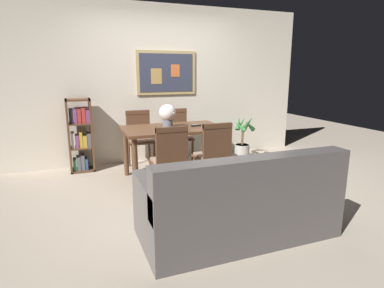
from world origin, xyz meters
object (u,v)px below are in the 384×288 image
(potted_ivy, at_px, (223,143))
(dining_chair_far_right, at_px, (178,132))
(dining_chair_near_left, at_px, (170,156))
(leather_couch, at_px, (239,206))
(dining_chair_near_right, at_px, (214,151))
(bookshelf, at_px, (80,136))
(dining_table, at_px, (173,134))
(dining_chair_far_left, at_px, (140,134))
(tv_remote, at_px, (196,125))
(flower_vase, at_px, (168,114))
(potted_palm, at_px, (243,143))

(potted_ivy, bearing_deg, dining_chair_far_right, -172.01)
(dining_chair_far_right, bearing_deg, dining_chair_near_left, -111.88)
(dining_chair_far_right, height_order, leather_couch, dining_chair_far_right)
(leather_couch, bearing_deg, dining_chair_near_right, 77.03)
(dining_chair_far_right, bearing_deg, bookshelf, 176.20)
(dining_table, bearing_deg, dining_chair_near_left, -110.92)
(dining_chair_near_right, bearing_deg, dining_chair_far_right, 90.08)
(dining_table, distance_m, leather_couch, 1.88)
(leather_couch, distance_m, potted_ivy, 2.93)
(dining_chair_far_left, bearing_deg, dining_chair_near_right, -65.74)
(dining_chair_near_left, distance_m, tv_remote, 0.98)
(dining_table, bearing_deg, bookshelf, 146.48)
(potted_ivy, relative_size, flower_vase, 1.40)
(dining_chair_far_left, distance_m, potted_palm, 1.82)
(potted_ivy, relative_size, tv_remote, 2.92)
(potted_ivy, height_order, flower_vase, flower_vase)
(dining_table, bearing_deg, flower_vase, -159.60)
(dining_table, relative_size, dining_chair_far_right, 1.56)
(leather_couch, height_order, flower_vase, flower_vase)
(dining_chair_near_left, relative_size, bookshelf, 0.81)
(dining_chair_near_left, relative_size, potted_ivy, 1.94)
(dining_table, relative_size, dining_chair_far_left, 1.56)
(dining_chair_far_right, height_order, dining_chair_near_left, same)
(dining_chair_near_left, bearing_deg, dining_chair_near_right, 3.90)
(dining_chair_far_right, relative_size, flower_vase, 2.72)
(dining_table, height_order, potted_palm, potted_palm)
(dining_chair_near_right, bearing_deg, potted_palm, 47.75)
(dining_table, bearing_deg, potted_ivy, 34.94)
(dining_chair_far_right, relative_size, dining_chair_far_left, 1.00)
(dining_chair_far_right, xyz_separation_m, bookshelf, (-1.54, 0.10, 0.01))
(leather_couch, relative_size, potted_ivy, 3.84)
(dining_chair_near_right, height_order, dining_chair_near_left, same)
(dining_chair_near_left, height_order, leather_couch, dining_chair_near_left)
(bookshelf, relative_size, tv_remote, 6.98)
(bookshelf, bearing_deg, flower_vase, -36.67)
(bookshelf, relative_size, flower_vase, 3.35)
(dining_chair_near_left, xyz_separation_m, tv_remote, (0.62, 0.73, 0.22))
(dining_chair_near_right, height_order, flower_vase, flower_vase)
(dining_chair_near_right, height_order, potted_ivy, dining_chair_near_right)
(dining_chair_near_right, bearing_deg, potted_ivy, 59.87)
(dining_chair_near_left, bearing_deg, dining_chair_far_left, 92.01)
(dining_table, distance_m, flower_vase, 0.31)
(leather_couch, bearing_deg, tv_remote, 80.97)
(dining_chair_far_left, relative_size, potted_palm, 1.18)
(dining_table, height_order, dining_chair_near_left, dining_chair_near_left)
(tv_remote, bearing_deg, dining_chair_near_left, -130.51)
(dining_chair_far_right, relative_size, bookshelf, 0.81)
(dining_table, relative_size, dining_chair_near_left, 1.56)
(dining_chair_near_left, xyz_separation_m, potted_palm, (1.74, 1.31, -0.25))
(dining_chair_near_right, bearing_deg, dining_chair_far_left, 114.26)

